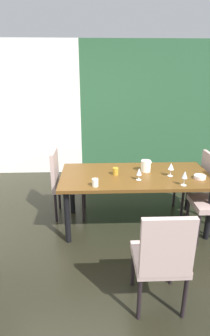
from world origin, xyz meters
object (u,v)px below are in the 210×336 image
(chair_right_far, at_px, (198,180))
(wine_glass_east, at_px, (139,172))
(wine_glass_corner, at_px, (171,167))
(cup_north, at_px, (95,183))
(pitcher_front, at_px, (146,166))
(dining_table, at_px, (136,180))
(cup_south, at_px, (116,171))
(wine_glass_right, at_px, (185,175))
(serving_bowl_near_shelf, at_px, (200,177))
(chair_left_far, at_px, (64,180))
(chair_head_near, at_px, (162,257))

(chair_right_far, height_order, wine_glass_east, chair_right_far)
(wine_glass_corner, bearing_deg, cup_north, -163.70)
(chair_right_far, bearing_deg, pitcher_front, 102.95)
(chair_right_far, distance_m, wine_glass_east, 1.11)
(dining_table, relative_size, wine_glass_corner, 11.06)
(chair_right_far, distance_m, cup_south, 1.28)
(wine_glass_right, relative_size, cup_north, 1.93)
(wine_glass_east, relative_size, cup_south, 1.65)
(cup_south, bearing_deg, dining_table, -1.61)
(wine_glass_corner, height_order, cup_north, wine_glass_corner)
(wine_glass_corner, distance_m, serving_bowl_near_shelf, 0.37)
(chair_left_far, bearing_deg, serving_bowl_near_shelf, 75.02)
(chair_left_far, xyz_separation_m, chair_head_near, (0.98, -1.67, 0.00))
(wine_glass_corner, relative_size, cup_south, 1.88)
(chair_right_far, bearing_deg, cup_north, 113.62)
(dining_table, height_order, serving_bowl_near_shelf, serving_bowl_near_shelf)
(chair_left_far, relative_size, serving_bowl_near_shelf, 6.79)
(chair_head_near, relative_size, wine_glass_east, 6.41)
(cup_north, bearing_deg, serving_bowl_near_shelf, 8.05)
(wine_glass_right, bearing_deg, cup_south, 154.51)
(chair_head_near, xyz_separation_m, cup_north, (-0.54, 1.02, 0.23))
(chair_right_far, height_order, pitcher_front, chair_right_far)
(chair_head_near, xyz_separation_m, pitcher_front, (0.13, 1.48, 0.26))
(chair_head_near, distance_m, cup_north, 1.18)
(chair_left_far, height_order, serving_bowl_near_shelf, chair_left_far)
(chair_left_far, distance_m, cup_south, 0.80)
(wine_glass_right, distance_m, cup_north, 1.04)
(chair_head_near, bearing_deg, cup_north, 118.04)
(chair_right_far, xyz_separation_m, cup_south, (-1.22, -0.30, 0.26))
(chair_left_far, relative_size, cup_south, 10.50)
(wine_glass_corner, bearing_deg, cup_south, 173.94)
(chair_left_far, distance_m, wine_glass_east, 1.13)
(chair_left_far, xyz_separation_m, chair_right_far, (1.92, 0.00, -0.02))
(cup_north, bearing_deg, dining_table, 33.34)
(wine_glass_right, xyz_separation_m, wine_glass_corner, (-0.08, 0.29, 0.00))
(wine_glass_right, bearing_deg, cup_north, 179.19)
(chair_right_far, distance_m, pitcher_front, 0.88)
(dining_table, bearing_deg, wine_glass_right, -35.32)
(dining_table, relative_size, serving_bowl_near_shelf, 13.42)
(wine_glass_east, relative_size, wine_glass_corner, 0.88)
(chair_head_near, height_order, serving_bowl_near_shelf, chair_head_near)
(chair_right_far, distance_m, chair_head_near, 1.92)
(wine_glass_east, xyz_separation_m, pitcher_front, (0.14, 0.29, -0.03))
(serving_bowl_near_shelf, xyz_separation_m, cup_south, (-1.04, 0.17, 0.03))
(serving_bowl_near_shelf, relative_size, cup_south, 1.55)
(wine_glass_corner, bearing_deg, chair_left_far, 165.15)
(wine_glass_east, bearing_deg, dining_table, 92.92)
(chair_right_far, height_order, cup_south, chair_right_far)
(dining_table, xyz_separation_m, serving_bowl_near_shelf, (0.77, -0.16, 0.10))
(chair_head_near, bearing_deg, cup_south, 101.59)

